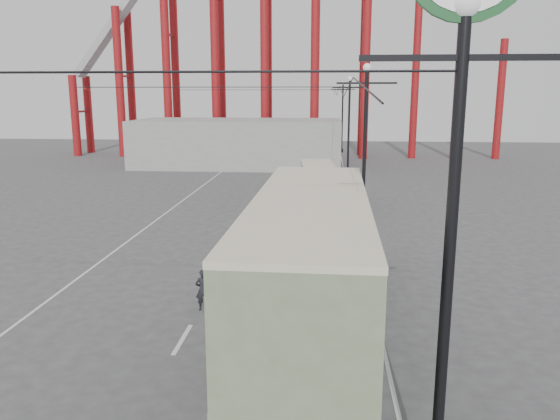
# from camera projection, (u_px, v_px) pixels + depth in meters

# --- Properties ---
(ground) EXTENTS (160.00, 160.00, 0.00)m
(ground) POSITION_uv_depth(u_px,v_px,m) (180.00, 411.00, 13.58)
(ground) COLOR #454548
(ground) RESTS_ON ground
(road_markings) EXTENTS (12.52, 120.00, 0.01)m
(road_markings) POSITION_uv_depth(u_px,v_px,m) (252.00, 225.00, 32.85)
(road_markings) COLOR silver
(road_markings) RESTS_ON ground
(lamp_post_near) EXTENTS (3.20, 0.44, 10.80)m
(lamp_post_near) POSITION_uv_depth(u_px,v_px,m) (461.00, 87.00, 8.56)
(lamp_post_near) COLOR black
(lamp_post_near) RESTS_ON ground
(lamp_post_mid) EXTENTS (3.20, 0.44, 9.32)m
(lamp_post_mid) POSITION_uv_depth(u_px,v_px,m) (364.00, 151.00, 29.69)
(lamp_post_mid) COLOR black
(lamp_post_mid) RESTS_ON ground
(lamp_post_far) EXTENTS (3.20, 0.44, 9.32)m
(lamp_post_far) POSITION_uv_depth(u_px,v_px,m) (349.00, 127.00, 51.12)
(lamp_post_far) COLOR black
(lamp_post_far) RESTS_ON ground
(lamp_post_distant) EXTENTS (3.20, 0.44, 9.32)m
(lamp_post_distant) POSITION_uv_depth(u_px,v_px,m) (342.00, 117.00, 72.56)
(lamp_post_distant) COLOR black
(lamp_post_distant) RESTS_ON ground
(fairground_shed) EXTENTS (22.00, 10.00, 5.00)m
(fairground_shed) POSITION_uv_depth(u_px,v_px,m) (239.00, 143.00, 59.35)
(fairground_shed) COLOR gray
(fairground_shed) RESTS_ON ground
(double_decker_bus) EXTENTS (2.75, 10.21, 5.46)m
(double_decker_bus) POSITION_uv_depth(u_px,v_px,m) (310.00, 296.00, 12.92)
(double_decker_bus) COLOR #394425
(double_decker_bus) RESTS_ON ground
(single_decker_green) EXTENTS (3.08, 10.02, 2.79)m
(single_decker_green) POSITION_uv_depth(u_px,v_px,m) (330.00, 251.00, 21.90)
(single_decker_green) COLOR #6C7D5C
(single_decker_green) RESTS_ON ground
(single_decker_cream) EXTENTS (3.02, 9.11, 2.78)m
(single_decker_cream) POSITION_uv_depth(u_px,v_px,m) (319.00, 184.00, 38.27)
(single_decker_cream) COLOR beige
(single_decker_cream) RESTS_ON ground
(pedestrian) EXTENTS (0.66, 0.55, 1.55)m
(pedestrian) POSITION_uv_depth(u_px,v_px,m) (203.00, 290.00, 19.82)
(pedestrian) COLOR black
(pedestrian) RESTS_ON ground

